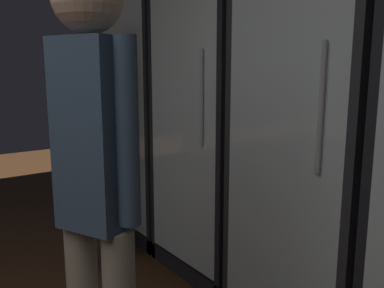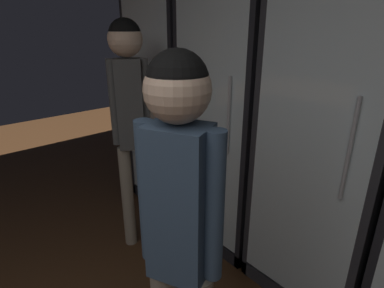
% 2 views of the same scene
% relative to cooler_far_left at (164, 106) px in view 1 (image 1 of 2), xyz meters
% --- Properties ---
extents(cooler_far_left, '(0.71, 0.65, 2.04)m').
position_rel_cooler_far_left_xyz_m(cooler_far_left, '(0.00, 0.00, 0.00)').
color(cooler_far_left, black).
rests_on(cooler_far_left, ground).
extents(cooler_left, '(0.71, 0.65, 2.04)m').
position_rel_cooler_far_left_xyz_m(cooler_left, '(0.74, 0.00, -0.00)').
color(cooler_left, black).
rests_on(cooler_left, ground).
extents(cooler_center, '(0.71, 0.65, 2.04)m').
position_rel_cooler_far_left_xyz_m(cooler_center, '(1.49, 0.00, 0.00)').
color(cooler_center, '#2B2B30').
rests_on(cooler_center, ground).
extents(shopper_near, '(0.30, 0.23, 1.60)m').
position_rel_cooler_far_left_xyz_m(shopper_near, '(1.49, -1.19, -0.01)').
color(shopper_near, gray).
rests_on(shopper_near, ground).
extents(shopper_far, '(0.23, 0.24, 1.71)m').
position_rel_cooler_far_left_xyz_m(shopper_far, '(0.36, -0.73, 0.13)').
color(shopper_far, gray).
rests_on(shopper_far, ground).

